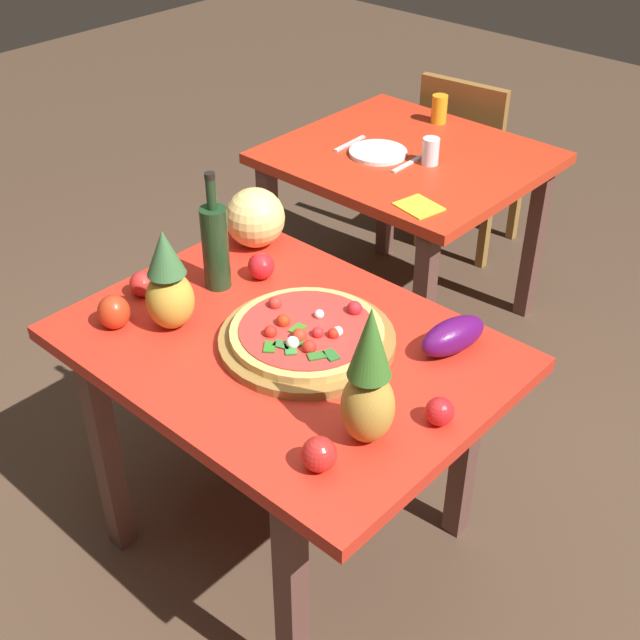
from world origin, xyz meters
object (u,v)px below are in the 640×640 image
at_px(tomato_by_bottle, 440,411).
at_px(napkin_folded, 419,207).
at_px(pizza, 307,332).
at_px(melon, 255,218).
at_px(tomato_at_corner, 142,284).
at_px(drinking_glass_water, 431,151).
at_px(tomato_beside_pepper, 261,266).
at_px(eggplant, 453,336).
at_px(tomato_near_board, 319,454).
at_px(dining_chair, 468,155).
at_px(wine_bottle, 215,245).
at_px(drinking_glass_juice, 439,109).
at_px(pizza_board, 307,340).
at_px(pineapple_left, 168,285).
at_px(fork_utensil, 350,143).
at_px(knife_utensil, 408,164).
at_px(display_table, 285,372).
at_px(bell_pepper, 114,312).
at_px(dinner_plate, 378,152).
at_px(pineapple_right, 369,383).

distance_m(tomato_by_bottle, napkin_folded, 1.07).
bearing_deg(tomato_by_bottle, pizza, 177.60).
bearing_deg(melon, tomato_at_corner, -93.98).
bearing_deg(drinking_glass_water, tomato_beside_pepper, -83.93).
distance_m(pizza, melon, 0.55).
relative_size(eggplant, tomato_near_board, 2.53).
relative_size(dining_chair, pizza, 2.12).
xyz_separation_m(wine_bottle, drinking_glass_juice, (-0.25, 1.43, -0.08)).
bearing_deg(pizza_board, pizza, -50.96).
height_order(pineapple_left, napkin_folded, pineapple_left).
height_order(pizza_board, drinking_glass_water, drinking_glass_water).
height_order(dining_chair, napkin_folded, dining_chair).
relative_size(pineapple_left, tomato_at_corner, 3.93).
bearing_deg(fork_utensil, melon, -72.74).
xyz_separation_m(tomato_beside_pepper, knife_utensil, (-0.16, 0.91, -0.04)).
height_order(dining_chair, tomato_beside_pepper, dining_chair).
xyz_separation_m(eggplant, drinking_glass_water, (-0.72, 0.89, 0.00)).
height_order(tomato_at_corner, tomato_by_bottle, tomato_at_corner).
relative_size(display_table, tomato_near_board, 14.22).
relative_size(bell_pepper, dinner_plate, 0.44).
relative_size(wine_bottle, tomato_by_bottle, 5.18).
relative_size(pizza_board, pineapple_right, 1.30).
distance_m(drinking_glass_juice, drinking_glass_water, 0.41).
height_order(pizza_board, pineapple_right, pineapple_right).
height_order(drinking_glass_water, napkin_folded, drinking_glass_water).
distance_m(display_table, tomato_near_board, 0.49).
height_order(eggplant, tomato_by_bottle, eggplant).
distance_m(pizza_board, tomato_by_bottle, 0.43).
distance_m(pizza, drinking_glass_water, 1.20).
xyz_separation_m(tomato_by_bottle, fork_utensil, (-1.19, 1.08, -0.03)).
relative_size(dining_chair, tomato_beside_pepper, 10.83).
height_order(melon, tomato_beside_pepper, melon).
xyz_separation_m(pineapple_right, dinner_plate, (-0.96, 1.23, -0.15)).
xyz_separation_m(pizza, wine_bottle, (-0.38, 0.04, 0.09)).
bearing_deg(tomato_near_board, knife_utensil, 120.39).
relative_size(tomato_beside_pepper, fork_utensil, 0.44).
height_order(display_table, eggplant, eggplant).
distance_m(pineapple_left, dinner_plate, 1.28).
bearing_deg(bell_pepper, eggplant, 35.18).
distance_m(display_table, wine_bottle, 0.41).
bearing_deg(napkin_folded, wine_bottle, -100.07).
relative_size(pizza_board, pineapple_left, 1.60).
xyz_separation_m(dining_chair, wine_bottle, (0.30, -1.77, 0.40)).
relative_size(wine_bottle, drinking_glass_juice, 3.11).
distance_m(tomato_at_corner, drinking_glass_juice, 1.62).
bearing_deg(wine_bottle, knife_utensil, 95.30).
xyz_separation_m(eggplant, fork_utensil, (-1.05, 0.83, -0.04)).
xyz_separation_m(melon, bell_pepper, (0.03, -0.56, -0.05)).
distance_m(display_table, tomato_at_corner, 0.49).
distance_m(display_table, bell_pepper, 0.48).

